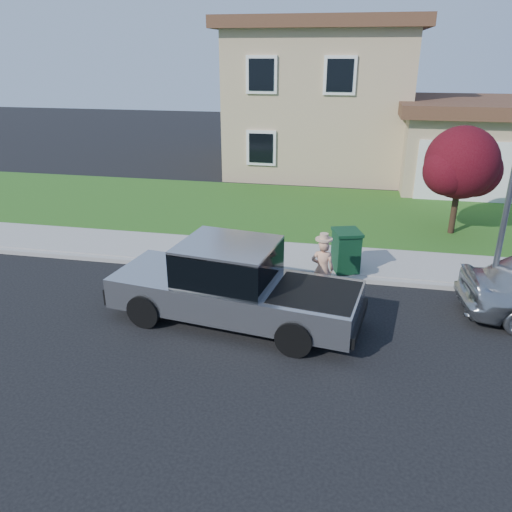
{
  "coord_description": "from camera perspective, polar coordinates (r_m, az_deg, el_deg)",
  "views": [
    {
      "loc": [
        1.82,
        -9.02,
        5.49
      ],
      "look_at": [
        -0.2,
        1.22,
        1.2
      ],
      "focal_mm": 35.0,
      "sensor_mm": 36.0,
      "label": 1
    }
  ],
  "objects": [
    {
      "name": "house",
      "position": [
        25.51,
        10.47,
        16.78
      ],
      "size": [
        14.0,
        11.3,
        6.85
      ],
      "color": "tan",
      "rests_on": "ground"
    },
    {
      "name": "pickup_truck",
      "position": [
        10.72,
        -2.6,
        -3.41
      ],
      "size": [
        5.67,
        2.61,
        1.8
      ],
      "rotation": [
        0.0,
        0.0,
        -0.15
      ],
      "color": "black",
      "rests_on": "ground"
    },
    {
      "name": "curb",
      "position": [
        13.12,
        6.6,
        -2.26
      ],
      "size": [
        40.0,
        0.2,
        0.12
      ],
      "primitive_type": "cube",
      "color": "gray",
      "rests_on": "ground"
    },
    {
      "name": "trash_bin",
      "position": [
        13.18,
        10.24,
        0.65
      ],
      "size": [
        0.87,
        0.93,
        1.09
      ],
      "rotation": [
        0.0,
        0.0,
        0.32
      ],
      "color": "#0E341C",
      "rests_on": "sidewalk"
    },
    {
      "name": "lawn",
      "position": [
        18.36,
        8.16,
        4.88
      ],
      "size": [
        40.0,
        7.0,
        0.1
      ],
      "primitive_type": "cube",
      "color": "#1C4814",
      "rests_on": "ground"
    },
    {
      "name": "ornamental_tree",
      "position": [
        16.67,
        22.5,
        9.46
      ],
      "size": [
        2.45,
        2.21,
        3.36
      ],
      "color": "black",
      "rests_on": "lawn"
    },
    {
      "name": "sidewalk",
      "position": [
        14.12,
        7.0,
        -0.38
      ],
      "size": [
        40.0,
        2.0,
        0.15
      ],
      "primitive_type": "cube",
      "color": "gray",
      "rests_on": "ground"
    },
    {
      "name": "ground",
      "position": [
        10.71,
        -0.2,
        -8.49
      ],
      "size": [
        80.0,
        80.0,
        0.0
      ],
      "primitive_type": "plane",
      "color": "black",
      "rests_on": "ground"
    },
    {
      "name": "woman",
      "position": [
        11.84,
        7.6,
        -1.35
      ],
      "size": [
        0.55,
        0.4,
        1.63
      ],
      "rotation": [
        0.0,
        0.0,
        3.11
      ],
      "color": "tan",
      "rests_on": "ground"
    }
  ]
}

